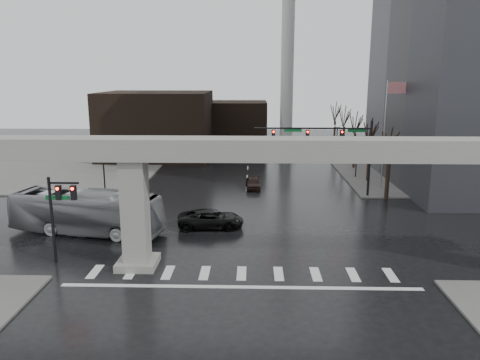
# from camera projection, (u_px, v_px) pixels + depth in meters

# --- Properties ---
(ground) EXTENTS (160.00, 160.00, 0.00)m
(ground) POSITION_uv_depth(u_px,v_px,m) (242.00, 267.00, 31.29)
(ground) COLOR black
(ground) RESTS_ON ground
(sidewalk_ne) EXTENTS (28.00, 36.00, 0.15)m
(sidewalk_ne) POSITION_uv_depth(u_px,v_px,m) (433.00, 165.00, 65.67)
(sidewalk_ne) COLOR #615F5D
(sidewalk_ne) RESTS_ON ground
(sidewalk_nw) EXTENTS (28.00, 36.00, 0.15)m
(sidewalk_nw) POSITION_uv_depth(u_px,v_px,m) (67.00, 164.00, 67.06)
(sidewalk_nw) COLOR #615F5D
(sidewalk_nw) RESTS_ON ground
(elevated_guideway) EXTENTS (48.00, 2.60, 8.70)m
(elevated_guideway) POSITION_uv_depth(u_px,v_px,m) (262.00, 167.00, 29.73)
(elevated_guideway) COLOR gray
(elevated_guideway) RESTS_ON ground
(building_far_left) EXTENTS (16.00, 14.00, 10.00)m
(building_far_left) POSITION_uv_depth(u_px,v_px,m) (157.00, 125.00, 71.50)
(building_far_left) COLOR black
(building_far_left) RESTS_ON ground
(building_far_mid) EXTENTS (10.00, 10.00, 8.00)m
(building_far_mid) POSITION_uv_depth(u_px,v_px,m) (237.00, 125.00, 81.15)
(building_far_mid) COLOR black
(building_far_mid) RESTS_ON ground
(smokestack) EXTENTS (3.60, 3.60, 30.00)m
(smokestack) POSITION_uv_depth(u_px,v_px,m) (287.00, 69.00, 73.01)
(smokestack) COLOR #BABBB6
(smokestack) RESTS_ON ground
(signal_mast_arm) EXTENTS (12.12, 0.43, 8.00)m
(signal_mast_arm) POSITION_uv_depth(u_px,v_px,m) (334.00, 142.00, 48.08)
(signal_mast_arm) COLOR black
(signal_mast_arm) RESTS_ON ground
(signal_left_pole) EXTENTS (2.30, 0.30, 6.00)m
(signal_left_pole) POSITION_uv_depth(u_px,v_px,m) (59.00, 205.00, 31.20)
(signal_left_pole) COLOR black
(signal_left_pole) RESTS_ON ground
(flagpole_assembly) EXTENTS (2.06, 0.12, 12.00)m
(flagpole_assembly) POSITION_uv_depth(u_px,v_px,m) (388.00, 122.00, 50.66)
(flagpole_assembly) COLOR silver
(flagpole_assembly) RESTS_ON ground
(lamp_right_0) EXTENTS (1.22, 0.32, 5.11)m
(lamp_right_0) POSITION_uv_depth(u_px,v_px,m) (389.00, 174.00, 43.81)
(lamp_right_0) COLOR black
(lamp_right_0) RESTS_ON ground
(lamp_right_1) EXTENTS (1.22, 0.32, 5.11)m
(lamp_right_1) POSITION_uv_depth(u_px,v_px,m) (357.00, 150.00, 57.45)
(lamp_right_1) COLOR black
(lamp_right_1) RESTS_ON ground
(lamp_right_2) EXTENTS (1.22, 0.32, 5.11)m
(lamp_right_2) POSITION_uv_depth(u_px,v_px,m) (337.00, 136.00, 71.10)
(lamp_right_2) COLOR black
(lamp_right_2) RESTS_ON ground
(lamp_left_0) EXTENTS (1.22, 0.32, 5.11)m
(lamp_left_0) POSITION_uv_depth(u_px,v_px,m) (104.00, 172.00, 44.53)
(lamp_left_0) COLOR black
(lamp_left_0) RESTS_ON ground
(lamp_left_1) EXTENTS (1.22, 0.32, 5.11)m
(lamp_left_1) POSITION_uv_depth(u_px,v_px,m) (139.00, 149.00, 58.18)
(lamp_left_1) COLOR black
(lamp_left_1) RESTS_ON ground
(lamp_left_2) EXTENTS (1.22, 0.32, 5.11)m
(lamp_left_2) POSITION_uv_depth(u_px,v_px,m) (161.00, 135.00, 71.82)
(lamp_left_2) COLOR black
(lamp_left_2) RESTS_ON ground
(tree_right_0) EXTENTS (1.09, 1.58, 7.50)m
(tree_right_0) POSITION_uv_depth(u_px,v_px,m) (388.00, 172.00, 47.85)
(tree_right_0) COLOR black
(tree_right_0) RESTS_ON ground
(tree_right_1) EXTENTS (1.09, 1.61, 7.67)m
(tree_right_1) POSITION_uv_depth(u_px,v_px,m) (369.00, 158.00, 55.63)
(tree_right_1) COLOR black
(tree_right_1) RESTS_ON ground
(tree_right_2) EXTENTS (1.10, 1.63, 7.85)m
(tree_right_2) POSITION_uv_depth(u_px,v_px,m) (355.00, 147.00, 63.41)
(tree_right_2) COLOR black
(tree_right_2) RESTS_ON ground
(tree_right_3) EXTENTS (1.11, 1.66, 8.02)m
(tree_right_3) POSITION_uv_depth(u_px,v_px,m) (344.00, 139.00, 71.20)
(tree_right_3) COLOR black
(tree_right_3) RESTS_ON ground
(tree_right_4) EXTENTS (1.12, 1.69, 8.19)m
(tree_right_4) POSITION_uv_depth(u_px,v_px,m) (335.00, 132.00, 78.98)
(tree_right_4) COLOR black
(tree_right_4) RESTS_ON ground
(pickup_truck) EXTENTS (5.66, 2.88, 1.53)m
(pickup_truck) POSITION_uv_depth(u_px,v_px,m) (211.00, 219.00, 39.18)
(pickup_truck) COLOR black
(pickup_truck) RESTS_ON ground
(city_bus) EXTENTS (12.94, 5.46, 3.51)m
(city_bus) POSITION_uv_depth(u_px,v_px,m) (86.00, 212.00, 37.62)
(city_bus) COLOR #98989C
(city_bus) RESTS_ON ground
(far_car) EXTENTS (1.80, 4.02, 1.34)m
(far_car) POSITION_uv_depth(u_px,v_px,m) (253.00, 183.00, 52.63)
(far_car) COLOR black
(far_car) RESTS_ON ground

